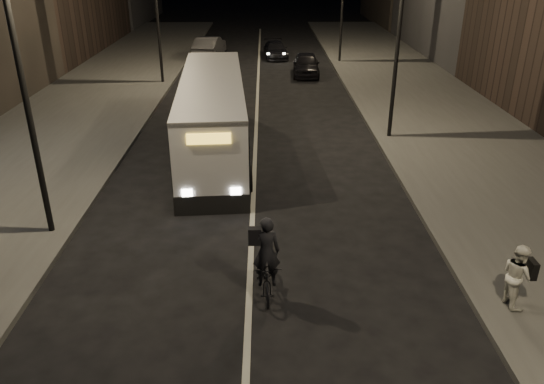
{
  "coord_description": "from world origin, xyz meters",
  "views": [
    {
      "loc": [
        0.38,
        -9.09,
        7.37
      ],
      "look_at": [
        0.57,
        3.55,
        1.5
      ],
      "focal_mm": 35.0,
      "sensor_mm": 36.0,
      "label": 1
    }
  ],
  "objects_px": {
    "city_bus": "(213,113)",
    "streetlight_right_mid": "(395,5)",
    "pedestrian_woman": "(517,275)",
    "car_near": "(306,64)",
    "car_far": "(276,50)",
    "streetlight_left_near": "(25,39)",
    "cyclist_on_bicycle": "(266,268)",
    "car_mid": "(209,47)"
  },
  "relations": [
    {
      "from": "streetlight_left_near",
      "to": "pedestrian_woman",
      "type": "height_order",
      "value": "streetlight_left_near"
    },
    {
      "from": "pedestrian_woman",
      "to": "car_near",
      "type": "relative_size",
      "value": 0.37
    },
    {
      "from": "streetlight_right_mid",
      "to": "pedestrian_woman",
      "type": "relative_size",
      "value": 5.48
    },
    {
      "from": "streetlight_right_mid",
      "to": "car_near",
      "type": "height_order",
      "value": "streetlight_right_mid"
    },
    {
      "from": "pedestrian_woman",
      "to": "car_mid",
      "type": "relative_size",
      "value": 0.32
    },
    {
      "from": "pedestrian_woman",
      "to": "car_mid",
      "type": "height_order",
      "value": "pedestrian_woman"
    },
    {
      "from": "car_mid",
      "to": "cyclist_on_bicycle",
      "type": "bearing_deg",
      "value": 104.98
    },
    {
      "from": "city_bus",
      "to": "car_mid",
      "type": "xyz_separation_m",
      "value": [
        -2.0,
        19.71,
        -0.83
      ]
    },
    {
      "from": "city_bus",
      "to": "car_near",
      "type": "xyz_separation_m",
      "value": [
        4.6,
        13.72,
        -0.91
      ]
    },
    {
      "from": "car_near",
      "to": "car_far",
      "type": "height_order",
      "value": "car_near"
    },
    {
      "from": "cyclist_on_bicycle",
      "to": "car_near",
      "type": "relative_size",
      "value": 0.52
    },
    {
      "from": "cyclist_on_bicycle",
      "to": "car_far",
      "type": "bearing_deg",
      "value": 85.0
    },
    {
      "from": "cyclist_on_bicycle",
      "to": "car_near",
      "type": "xyz_separation_m",
      "value": [
        2.6,
        23.11,
        -0.01
      ]
    },
    {
      "from": "streetlight_left_near",
      "to": "cyclist_on_bicycle",
      "type": "height_order",
      "value": "streetlight_left_near"
    },
    {
      "from": "streetlight_right_mid",
      "to": "car_mid",
      "type": "xyz_separation_m",
      "value": [
        -8.93,
        18.27,
        -4.61
      ]
    },
    {
      "from": "car_mid",
      "to": "streetlight_right_mid",
      "type": "bearing_deg",
      "value": 123.21
    },
    {
      "from": "car_near",
      "to": "car_mid",
      "type": "height_order",
      "value": "car_mid"
    },
    {
      "from": "streetlight_left_near",
      "to": "city_bus",
      "type": "relative_size",
      "value": 0.74
    },
    {
      "from": "streetlight_right_mid",
      "to": "car_far",
      "type": "bearing_deg",
      "value": 102.85
    },
    {
      "from": "pedestrian_woman",
      "to": "car_mid",
      "type": "distance_m",
      "value": 31.25
    },
    {
      "from": "city_bus",
      "to": "car_far",
      "type": "distance_m",
      "value": 19.75
    },
    {
      "from": "city_bus",
      "to": "car_far",
      "type": "bearing_deg",
      "value": 77.63
    },
    {
      "from": "city_bus",
      "to": "streetlight_right_mid",
      "type": "bearing_deg",
      "value": 7.62
    },
    {
      "from": "city_bus",
      "to": "car_near",
      "type": "bearing_deg",
      "value": 67.3
    },
    {
      "from": "car_far",
      "to": "car_mid",
      "type": "bearing_deg",
      "value": 172.9
    },
    {
      "from": "streetlight_right_mid",
      "to": "pedestrian_woman",
      "type": "xyz_separation_m",
      "value": [
        0.51,
        -11.53,
        -4.46
      ]
    },
    {
      "from": "cyclist_on_bicycle",
      "to": "pedestrian_woman",
      "type": "xyz_separation_m",
      "value": [
        5.44,
        -0.69,
        0.21
      ]
    },
    {
      "from": "pedestrian_woman",
      "to": "car_near",
      "type": "height_order",
      "value": "pedestrian_woman"
    },
    {
      "from": "car_near",
      "to": "car_far",
      "type": "relative_size",
      "value": 1.03
    },
    {
      "from": "cyclist_on_bicycle",
      "to": "car_mid",
      "type": "bearing_deg",
      "value": 94.43
    },
    {
      "from": "streetlight_right_mid",
      "to": "streetlight_left_near",
      "type": "relative_size",
      "value": 1.0
    },
    {
      "from": "streetlight_right_mid",
      "to": "cyclist_on_bicycle",
      "type": "bearing_deg",
      "value": -114.47
    },
    {
      "from": "car_mid",
      "to": "car_near",
      "type": "bearing_deg",
      "value": 144.9
    },
    {
      "from": "streetlight_right_mid",
      "to": "car_far",
      "type": "relative_size",
      "value": 2.1
    },
    {
      "from": "cyclist_on_bicycle",
      "to": "pedestrian_woman",
      "type": "bearing_deg",
      "value": -10.58
    },
    {
      "from": "streetlight_right_mid",
      "to": "streetlight_left_near",
      "type": "distance_m",
      "value": 13.33
    },
    {
      "from": "car_near",
      "to": "streetlight_left_near",
      "type": "bearing_deg",
      "value": -109.4
    },
    {
      "from": "car_near",
      "to": "car_mid",
      "type": "xyz_separation_m",
      "value": [
        -6.6,
        5.99,
        0.07
      ]
    },
    {
      "from": "car_mid",
      "to": "car_far",
      "type": "bearing_deg",
      "value": -175.15
    },
    {
      "from": "cyclist_on_bicycle",
      "to": "pedestrian_woman",
      "type": "height_order",
      "value": "cyclist_on_bicycle"
    },
    {
      "from": "city_bus",
      "to": "pedestrian_woman",
      "type": "xyz_separation_m",
      "value": [
        7.44,
        -10.08,
        -0.68
      ]
    },
    {
      "from": "car_near",
      "to": "car_far",
      "type": "distance_m",
      "value": 6.07
    }
  ]
}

